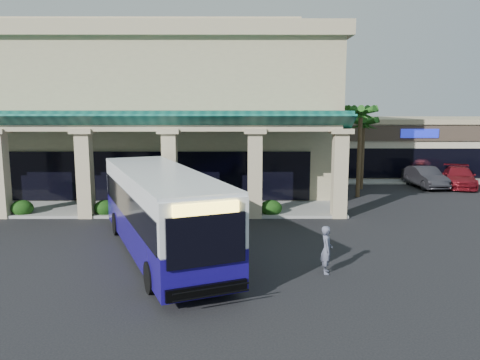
{
  "coord_description": "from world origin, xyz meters",
  "views": [
    {
      "loc": [
        0.65,
        -19.3,
        5.86
      ],
      "look_at": [
        0.71,
        4.14,
        2.2
      ],
      "focal_mm": 35.0,
      "sensor_mm": 36.0,
      "label": 1
    }
  ],
  "objects_px": {
    "pedestrian": "(327,250)",
    "car_red": "(459,177)",
    "car_white": "(425,177)",
    "transit_bus": "(161,213)"
  },
  "relations": [
    {
      "from": "pedestrian",
      "to": "car_red",
      "type": "relative_size",
      "value": 0.33
    },
    {
      "from": "car_red",
      "to": "car_white",
      "type": "bearing_deg",
      "value": -159.19
    },
    {
      "from": "car_white",
      "to": "car_red",
      "type": "bearing_deg",
      "value": -2.29
    },
    {
      "from": "transit_bus",
      "to": "car_white",
      "type": "height_order",
      "value": "transit_bus"
    },
    {
      "from": "pedestrian",
      "to": "transit_bus",
      "type": "bearing_deg",
      "value": 74.61
    },
    {
      "from": "transit_bus",
      "to": "car_white",
      "type": "bearing_deg",
      "value": 20.33
    },
    {
      "from": "car_red",
      "to": "pedestrian",
      "type": "bearing_deg",
      "value": -107.41
    },
    {
      "from": "car_white",
      "to": "car_red",
      "type": "height_order",
      "value": "car_white"
    },
    {
      "from": "pedestrian",
      "to": "car_red",
      "type": "bearing_deg",
      "value": -31.11
    },
    {
      "from": "pedestrian",
      "to": "car_white",
      "type": "relative_size",
      "value": 0.37
    }
  ]
}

